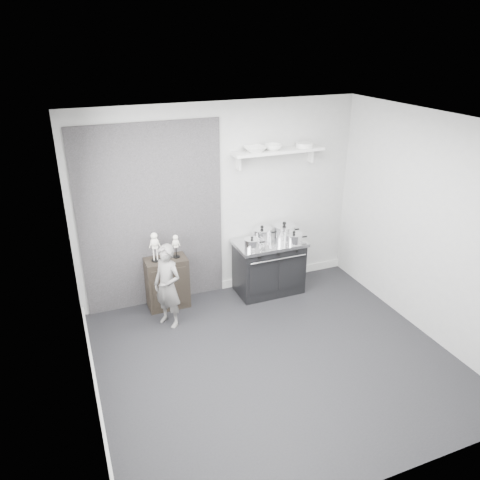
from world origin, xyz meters
name	(u,v)px	position (x,y,z in m)	size (l,w,h in m)	color
ground	(274,359)	(0.00, 0.00, 0.00)	(4.00, 4.00, 0.00)	black
room_shell	(265,225)	(-0.09, 0.15, 1.64)	(4.02, 3.62, 2.71)	#A7A6A4
wall_shelf	(278,152)	(0.80, 1.68, 2.01)	(1.30, 0.26, 0.24)	silver
stove	(269,266)	(0.61, 1.48, 0.40)	(0.98, 0.61, 0.79)	black
side_cabinet	(167,283)	(-0.85, 1.61, 0.36)	(0.56, 0.32, 0.72)	black
child	(168,286)	(-0.94, 1.17, 0.56)	(0.41, 0.27, 1.12)	slate
pot_front_left	(252,243)	(0.30, 1.38, 0.86)	(0.30, 0.21, 0.17)	white
pot_back_left	(262,234)	(0.55, 1.60, 0.87)	(0.37, 0.28, 0.21)	white
pot_back_right	(284,231)	(0.88, 1.56, 0.88)	(0.40, 0.32, 0.23)	white
pot_front_right	(294,238)	(0.92, 1.33, 0.86)	(0.33, 0.24, 0.18)	white
skeleton_full	(155,245)	(-0.98, 1.61, 0.95)	(0.13, 0.08, 0.46)	white
skeleton_torso	(176,245)	(-0.70, 1.61, 0.91)	(0.10, 0.07, 0.37)	white
bowl_large	(255,149)	(0.45, 1.67, 2.08)	(0.29, 0.29, 0.07)	white
bowl_small	(273,147)	(0.72, 1.67, 2.08)	(0.24, 0.24, 0.08)	white
plate_stack	(304,145)	(1.20, 1.67, 2.07)	(0.24, 0.24, 0.06)	white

